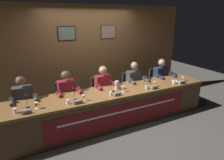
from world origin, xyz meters
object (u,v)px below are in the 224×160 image
microphone_far_left (27,103)px  chair_left (66,102)px  water_cup_center (111,94)px  document_stack_far_right (177,81)px  microphone_left (75,96)px  nameplate_center (118,94)px  nameplate_left (78,102)px  panelist_right (135,82)px  juice_glass_center (123,88)px  microphone_center (112,88)px  water_cup_far_left (15,111)px  juice_glass_far_right (183,78)px  panelist_far_right (162,78)px  chair_center (101,95)px  microphone_far_right (177,78)px  chair_far_right (157,85)px  chair_right (131,90)px  microphone_right (146,82)px  juice_glass_far_left (36,104)px  water_cup_right (147,87)px  juice_glass_left (83,97)px  water_pitcher_central (117,85)px  panelist_left (68,94)px  water_cup_far_right (174,82)px  water_cup_left (68,102)px  nameplate_far_left (27,112)px  chair_far_left (25,110)px  conference_table (115,103)px  nameplate_far_right (182,82)px  juice_glass_right (155,83)px  panelist_far_left (24,101)px

microphone_far_left → chair_left: (0.83, 0.64, -0.40)m
water_cup_center → document_stack_far_right: size_ratio=0.36×
microphone_left → nameplate_center: bearing=-14.1°
nameplate_left → panelist_right: 1.87m
juice_glass_center → microphone_center: 0.23m
water_cup_far_left → microphone_far_left: size_ratio=0.39×
microphone_left → juice_glass_far_right: 2.75m
microphone_center → panelist_far_right: bearing=13.7°
chair_center → microphone_far_right: size_ratio=4.12×
nameplate_center → document_stack_far_right: (1.78, 0.15, -0.03)m
chair_far_right → document_stack_far_right: size_ratio=3.81×
panelist_right → juice_glass_far_right: 1.18m
water_cup_far_left → nameplate_left: (1.06, -0.11, 0.00)m
chair_right → microphone_right: 0.73m
juice_glass_far_left → water_cup_right: bearing=-1.4°
document_stack_far_right → chair_left: bearing=164.2°
panelist_right → document_stack_far_right: bearing=-31.7°
panelist_far_right → panelist_right: bearing=180.0°
chair_left → water_cup_center: chair_left is taller
juice_glass_left → juice_glass_center: size_ratio=1.00×
chair_right → nameplate_center: bearing=-135.0°
juice_glass_far_left → water_pitcher_central: water_pitcher_central is taller
chair_left → nameplate_center: 1.29m
panelist_left → water_cup_far_right: bearing=-14.4°
water_cup_left → panelist_right: bearing=18.4°
microphone_far_left → water_cup_left: microphone_far_left is taller
chair_center → chair_far_right: (1.75, 0.00, 0.00)m
microphone_far_left → microphone_center: same height
nameplate_far_left → juice_glass_far_left: 0.21m
water_cup_far_left → microphone_left: size_ratio=0.39×
chair_far_left → water_cup_right: bearing=-18.6°
chair_far_left → chair_center: size_ratio=1.00×
panelist_far_right → nameplate_center: bearing=-158.5°
water_cup_left → conference_table: bearing=5.7°
juice_glass_left → panelist_right: (1.60, 0.63, -0.14)m
conference_table → juice_glass_far_right: size_ratio=37.63×
chair_right → water_pitcher_central: 1.01m
nameplate_far_right → water_cup_left: bearing=177.9°
juice_glass_right → nameplate_far_right: size_ratio=0.65×
conference_table → microphone_left: (-0.86, 0.04, 0.30)m
chair_left → nameplate_center: size_ratio=5.80×
juice_glass_far_left → panelist_far_right: 3.37m
nameplate_far_right → nameplate_center: bearing=178.9°
water_cup_right → conference_table: bearing=171.7°
juice_glass_right → panelist_far_left: bearing=167.8°
panelist_far_right → juice_glass_far_right: bearing=-76.2°
nameplate_left → microphone_center: size_ratio=0.89×
chair_right → conference_table: bearing=-140.1°
panelist_right → microphone_far_left: bearing=-170.2°
chair_right → panelist_right: size_ratio=0.73×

